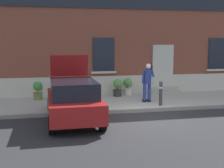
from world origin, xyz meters
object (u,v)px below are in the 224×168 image
at_px(planter_charcoal, 118,87).
at_px(planter_cream, 128,86).
at_px(hatchback_car_red, 73,100).
at_px(planter_terracotta, 79,88).
at_px(planter_olive, 38,90).
at_px(person_on_phone, 148,80).
at_px(bollard_near_person, 161,92).

xyz_separation_m(planter_charcoal, planter_cream, (0.61, 0.30, 0.00)).
distance_m(hatchback_car_red, planter_terracotta, 3.96).
relative_size(planter_olive, planter_charcoal, 1.00).
bearing_deg(planter_olive, person_on_phone, -18.73).
relative_size(hatchback_car_red, person_on_phone, 2.34).
bearing_deg(planter_olive, planter_terracotta, 5.05).
distance_m(planter_olive, planter_cream, 4.48).
bearing_deg(planter_charcoal, hatchback_car_red, -123.27).
height_order(bollard_near_person, person_on_phone, person_on_phone).
bearing_deg(person_on_phone, planter_charcoal, 106.38).
distance_m(hatchback_car_red, person_on_phone, 4.08).
relative_size(hatchback_car_red, planter_cream, 4.74).
bearing_deg(planter_cream, hatchback_car_red, -127.08).
distance_m(planter_terracotta, planter_charcoal, 1.93).
bearing_deg(bollard_near_person, planter_terracotta, 140.77).
distance_m(person_on_phone, planter_terracotta, 3.45).
bearing_deg(hatchback_car_red, planter_olive, 109.58).
xyz_separation_m(bollard_near_person, planter_olive, (-5.13, 2.45, -0.11)).
bearing_deg(person_on_phone, bollard_near_person, -81.31).
xyz_separation_m(person_on_phone, planter_terracotta, (-2.89, 1.80, -0.54)).
relative_size(bollard_near_person, person_on_phone, 0.60).
relative_size(planter_terracotta, planter_charcoal, 1.00).
bearing_deg(person_on_phone, planter_olive, 148.69).
bearing_deg(bollard_near_person, planter_charcoal, 116.61).
distance_m(bollard_near_person, planter_cream, 2.94).
height_order(planter_charcoal, planter_cream, same).
bearing_deg(planter_cream, bollard_near_person, -76.86).
bearing_deg(hatchback_car_red, person_on_phone, 31.14).
xyz_separation_m(person_on_phone, planter_charcoal, (-0.96, 1.74, -0.54)).
relative_size(hatchback_car_red, planter_olive, 4.74).
relative_size(hatchback_car_red, planter_terracotta, 4.74).
bearing_deg(planter_charcoal, bollard_near_person, -63.39).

